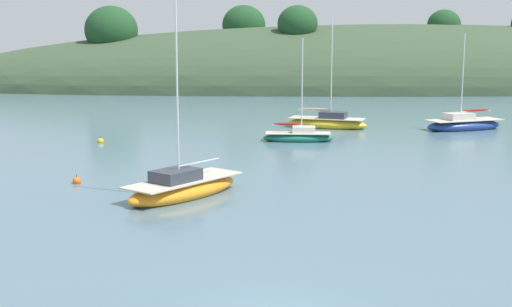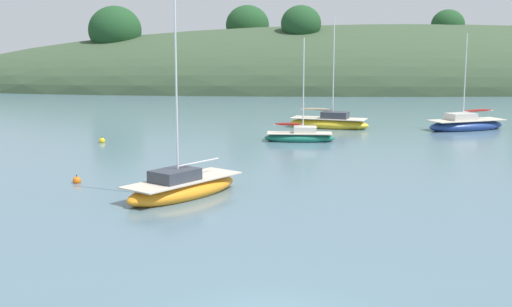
{
  "view_description": "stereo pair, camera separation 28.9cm",
  "coord_description": "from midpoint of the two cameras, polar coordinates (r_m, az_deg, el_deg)",
  "views": [
    {
      "loc": [
        -0.93,
        -16.83,
        7.35
      ],
      "look_at": [
        0.0,
        20.0,
        1.2
      ],
      "focal_mm": 47.73,
      "sensor_mm": 36.0,
      "label": 1
    },
    {
      "loc": [
        -0.64,
        -16.84,
        7.35
      ],
      "look_at": [
        0.0,
        20.0,
        1.2
      ],
      "focal_mm": 47.73,
      "sensor_mm": 36.0,
      "label": 2
    }
  ],
  "objects": [
    {
      "name": "far_shoreline_hill",
      "position": [
        109.96,
        12.06,
        5.49
      ],
      "size": [
        150.0,
        36.0,
        22.67
      ],
      "color": "#384C33",
      "rests_on": "ground"
    },
    {
      "name": "sailboat_yellow_far",
      "position": [
        59.12,
        16.86,
        2.34
      ],
      "size": [
        7.41,
        4.54,
        8.16
      ],
      "color": "navy",
      "rests_on": "ground"
    },
    {
      "name": "sailboat_orange_cutter",
      "position": [
        50.18,
        3.42,
        1.43
      ],
      "size": [
        5.3,
        2.18,
        7.7
      ],
      "color": "#196B56",
      "rests_on": "ground"
    },
    {
      "name": "sailboat_grey_yawl",
      "position": [
        58.11,
        5.85,
        2.58
      ],
      "size": [
        7.23,
        4.58,
        9.57
      ],
      "color": "gold",
      "rests_on": "ground"
    },
    {
      "name": "sailboat_red_portside",
      "position": [
        32.59,
        -6.36,
        -2.88
      ],
      "size": [
        6.11,
        6.71,
        9.57
      ],
      "color": "orange",
      "rests_on": "ground"
    },
    {
      "name": "mooring_buoy_outer",
      "position": [
        36.62,
        -15.01,
        -2.24
      ],
      "size": [
        0.44,
        0.44,
        0.54
      ],
      "color": "orange",
      "rests_on": "ground"
    },
    {
      "name": "mooring_buoy_channel",
      "position": [
        50.65,
        -13.06,
        1.03
      ],
      "size": [
        0.44,
        0.44,
        0.54
      ],
      "color": "yellow",
      "rests_on": "ground"
    }
  ]
}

